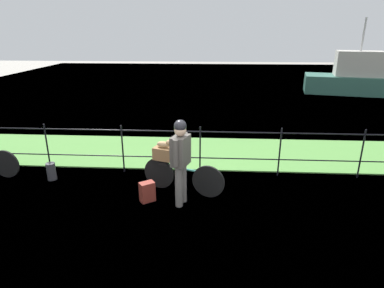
{
  "coord_description": "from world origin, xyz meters",
  "views": [
    {
      "loc": [
        0.23,
        -5.03,
        3.19
      ],
      "look_at": [
        -0.16,
        1.42,
        0.9
      ],
      "focal_mm": 30.18,
      "sensor_mm": 36.0,
      "label": 1
    }
  ],
  "objects_px": {
    "bicycle_main": "(182,176)",
    "backpack_on_paving": "(147,192)",
    "wooden_crate": "(164,153)",
    "moored_boat_near": "(356,79)",
    "terrier_dog": "(164,144)",
    "mooring_bollard": "(51,171)",
    "cyclist_person": "(181,155)"
  },
  "relations": [
    {
      "from": "terrier_dog",
      "to": "bicycle_main",
      "type": "bearing_deg",
      "value": -18.1
    },
    {
      "from": "wooden_crate",
      "to": "backpack_on_paving",
      "type": "xyz_separation_m",
      "value": [
        -0.26,
        -0.55,
        -0.6
      ]
    },
    {
      "from": "terrier_dog",
      "to": "moored_boat_near",
      "type": "bearing_deg",
      "value": 53.35
    },
    {
      "from": "wooden_crate",
      "to": "terrier_dog",
      "type": "xyz_separation_m",
      "value": [
        0.02,
        -0.01,
        0.21
      ]
    },
    {
      "from": "terrier_dog",
      "to": "cyclist_person",
      "type": "xyz_separation_m",
      "value": [
        0.39,
        -0.6,
        -0.0
      ]
    },
    {
      "from": "backpack_on_paving",
      "to": "moored_boat_near",
      "type": "height_order",
      "value": "moored_boat_near"
    },
    {
      "from": "terrier_dog",
      "to": "wooden_crate",
      "type": "bearing_deg",
      "value": 161.9
    },
    {
      "from": "wooden_crate",
      "to": "terrier_dog",
      "type": "height_order",
      "value": "terrier_dog"
    },
    {
      "from": "wooden_crate",
      "to": "mooring_bollard",
      "type": "height_order",
      "value": "wooden_crate"
    },
    {
      "from": "backpack_on_paving",
      "to": "moored_boat_near",
      "type": "relative_size",
      "value": 0.07
    },
    {
      "from": "bicycle_main",
      "to": "terrier_dog",
      "type": "height_order",
      "value": "terrier_dog"
    },
    {
      "from": "cyclist_person",
      "to": "terrier_dog",
      "type": "bearing_deg",
      "value": 122.81
    },
    {
      "from": "wooden_crate",
      "to": "moored_boat_near",
      "type": "relative_size",
      "value": 0.07
    },
    {
      "from": "moored_boat_near",
      "to": "wooden_crate",
      "type": "bearing_deg",
      "value": -126.75
    },
    {
      "from": "terrier_dog",
      "to": "backpack_on_paving",
      "type": "relative_size",
      "value": 0.81
    },
    {
      "from": "wooden_crate",
      "to": "backpack_on_paving",
      "type": "bearing_deg",
      "value": -115.31
    },
    {
      "from": "bicycle_main",
      "to": "backpack_on_paving",
      "type": "distance_m",
      "value": 0.79
    },
    {
      "from": "bicycle_main",
      "to": "mooring_bollard",
      "type": "relative_size",
      "value": 4.31
    },
    {
      "from": "terrier_dog",
      "to": "mooring_bollard",
      "type": "distance_m",
      "value": 2.76
    },
    {
      "from": "bicycle_main",
      "to": "moored_boat_near",
      "type": "relative_size",
      "value": 0.32
    },
    {
      "from": "wooden_crate",
      "to": "cyclist_person",
      "type": "relative_size",
      "value": 0.23
    },
    {
      "from": "backpack_on_paving",
      "to": "mooring_bollard",
      "type": "distance_m",
      "value": 2.48
    },
    {
      "from": "bicycle_main",
      "to": "cyclist_person",
      "type": "relative_size",
      "value": 1.01
    },
    {
      "from": "wooden_crate",
      "to": "cyclist_person",
      "type": "height_order",
      "value": "cyclist_person"
    },
    {
      "from": "backpack_on_paving",
      "to": "moored_boat_near",
      "type": "xyz_separation_m",
      "value": [
        8.76,
        11.94,
        0.58
      ]
    },
    {
      "from": "bicycle_main",
      "to": "cyclist_person",
      "type": "xyz_separation_m",
      "value": [
        0.02,
        -0.48,
        0.65
      ]
    },
    {
      "from": "terrier_dog",
      "to": "mooring_bollard",
      "type": "relative_size",
      "value": 0.82
    },
    {
      "from": "terrier_dog",
      "to": "mooring_bollard",
      "type": "bearing_deg",
      "value": 173.62
    },
    {
      "from": "cyclist_person",
      "to": "mooring_bollard",
      "type": "height_order",
      "value": "cyclist_person"
    },
    {
      "from": "wooden_crate",
      "to": "backpack_on_paving",
      "type": "relative_size",
      "value": 0.98
    },
    {
      "from": "terrier_dog",
      "to": "mooring_bollard",
      "type": "height_order",
      "value": "terrier_dog"
    },
    {
      "from": "backpack_on_paving",
      "to": "mooring_bollard",
      "type": "height_order",
      "value": "backpack_on_paving"
    }
  ]
}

